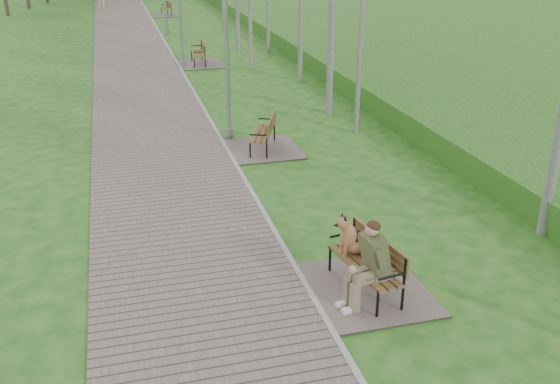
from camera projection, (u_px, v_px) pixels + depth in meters
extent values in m
plane|color=#1A5414|center=(289.00, 258.00, 11.30)|extent=(120.00, 120.00, 0.00)
cube|color=#6B5D56|center=(132.00, 49.00, 29.93)|extent=(3.50, 67.00, 0.04)
cube|color=#999993|center=(168.00, 48.00, 30.35)|extent=(0.10, 67.00, 0.05)
cube|color=#5B9436|center=(407.00, 42.00, 31.91)|extent=(14.00, 70.00, 1.60)
cube|color=#6B5D56|center=(366.00, 290.00, 10.29)|extent=(1.95, 2.16, 0.04)
cube|color=brown|center=(364.00, 265.00, 10.09)|extent=(0.74, 1.68, 0.04)
cube|color=brown|center=(379.00, 246.00, 10.08)|extent=(0.30, 1.61, 0.36)
cube|color=#6B5D56|center=(264.00, 149.00, 16.70)|extent=(1.84, 2.05, 0.04)
cube|color=brown|center=(262.00, 134.00, 16.51)|extent=(1.01, 1.59, 0.04)
cube|color=brown|center=(271.00, 124.00, 16.37)|extent=(0.63, 1.43, 0.34)
cube|color=#6B5D56|center=(199.00, 64.00, 26.75)|extent=(1.92, 2.14, 0.04)
cube|color=brown|center=(198.00, 54.00, 26.55)|extent=(0.57, 1.63, 0.04)
cube|color=brown|center=(203.00, 47.00, 26.49)|extent=(0.14, 1.60, 0.35)
cube|color=#6B5D56|center=(167.00, 15.00, 41.07)|extent=(1.76, 1.96, 0.04)
cube|color=brown|center=(166.00, 9.00, 40.89)|extent=(0.56, 1.50, 0.04)
cube|color=brown|center=(169.00, 4.00, 40.86)|extent=(0.16, 1.47, 0.32)
cylinder|color=#919499|center=(230.00, 133.00, 17.53)|extent=(0.20, 0.20, 0.30)
cylinder|color=#919499|center=(227.00, 49.00, 16.60)|extent=(0.12, 0.12, 5.00)
cylinder|color=#919499|center=(183.00, 65.00, 26.14)|extent=(0.18, 0.18, 0.28)
cylinder|color=#919499|center=(180.00, 12.00, 25.29)|extent=(0.11, 0.11, 4.59)
cylinder|color=#919499|center=(167.00, 31.00, 34.04)|extent=(0.22, 0.22, 0.32)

